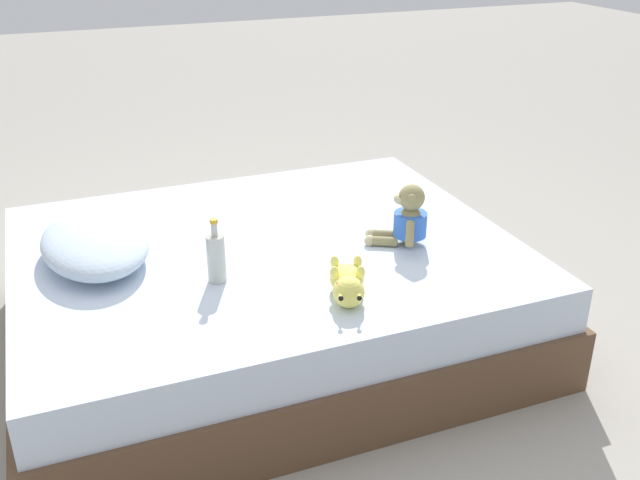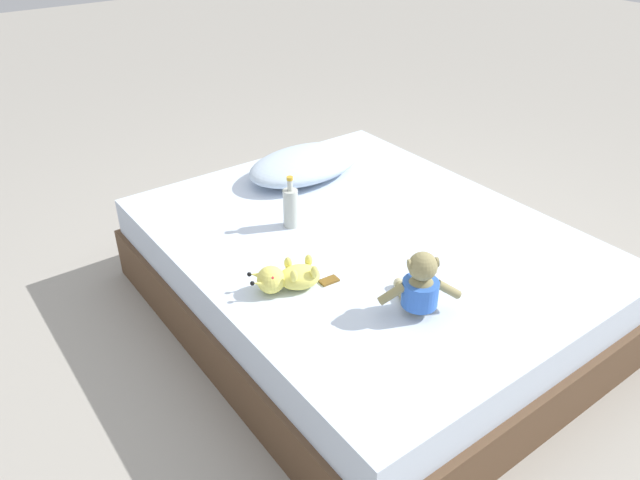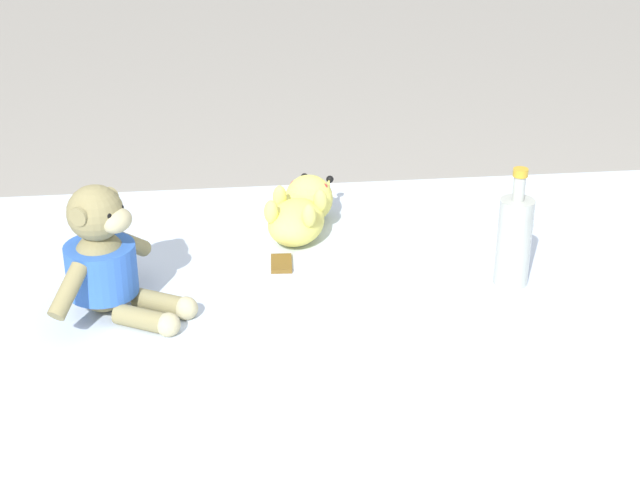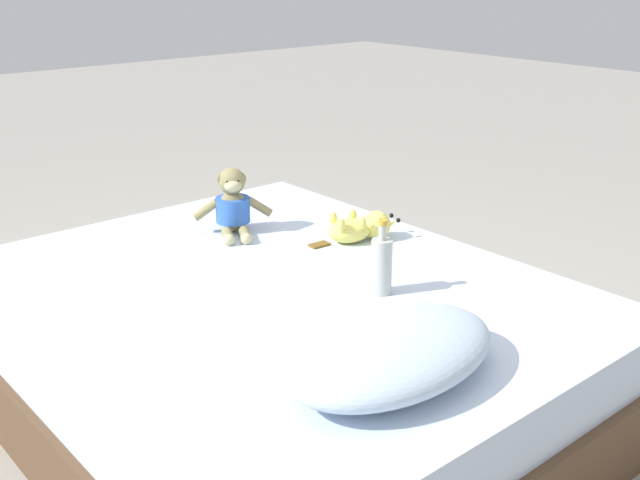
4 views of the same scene
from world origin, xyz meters
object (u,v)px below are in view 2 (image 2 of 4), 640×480
Objects in this scene: plush_yellow_creature at (287,278)px; glass_bottle at (291,207)px; bed at (364,274)px; pillow at (304,164)px; plush_monkey at (419,287)px.

plush_yellow_creature is 1.41× the size of glass_bottle.
bed is 0.43m from glass_bottle.
bed is 0.66m from pillow.
pillow is (0.11, 0.59, 0.27)m from bed.
bed is at bearing -48.00° from glass_bottle.
plush_monkey is at bearing -111.07° from bed.
pillow is at bearing 48.18° from glass_bottle.
plush_yellow_creature is at bearing -165.00° from bed.
plush_monkey is 0.73m from glass_bottle.
plush_yellow_creature is at bearing -125.65° from glass_bottle.
pillow is at bearing 51.14° from plush_yellow_creature.
pillow is at bearing 79.60° from bed.
plush_yellow_creature reaches higher than bed.
plush_monkey is 0.46m from plush_yellow_creature.
glass_bottle is (-0.02, 0.72, -0.01)m from plush_monkey.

